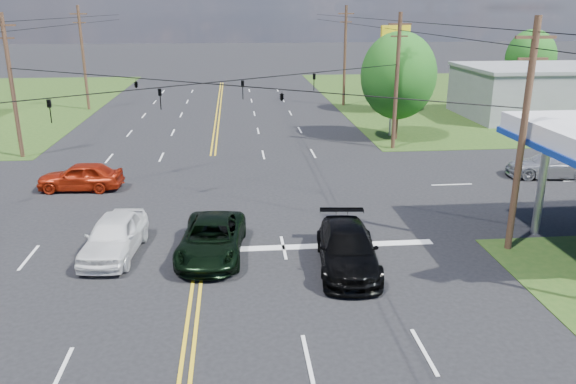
{
  "coord_description": "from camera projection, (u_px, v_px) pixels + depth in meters",
  "views": [
    {
      "loc": [
        1.58,
        -17.93,
        9.76
      ],
      "look_at": [
        3.89,
        6.0,
        1.85
      ],
      "focal_mm": 35.0,
      "sensor_mm": 36.0,
      "label": 1
    }
  ],
  "objects": [
    {
      "name": "suv_black",
      "position": [
        347.0,
        249.0,
        21.91
      ],
      "size": [
        2.73,
        5.69,
        1.6
      ],
      "primitive_type": "imported",
      "rotation": [
        0.0,
        0.0,
        -0.09
      ],
      "color": "black",
      "rests_on": "ground"
    },
    {
      "name": "sedan_far",
      "position": [
        551.0,
        165.0,
        33.78
      ],
      "size": [
        5.51,
        2.85,
        1.53
      ],
      "primitive_type": "imported",
      "rotation": [
        0.0,
        0.0,
        -1.71
      ],
      "color": "#B7B8BC",
      "rests_on": "ground"
    },
    {
      "name": "pole_left_far",
      "position": [
        83.0,
        57.0,
        54.88
      ],
      "size": [
        1.6,
        0.28,
        10.0
      ],
      "color": "#3A2818",
      "rests_on": "ground"
    },
    {
      "name": "ground",
      "position": [
        208.0,
        192.0,
        31.2
      ],
      "size": [
        280.0,
        280.0,
        0.0
      ],
      "primitive_type": "plane",
      "color": "black",
      "rests_on": "ground"
    },
    {
      "name": "tree_right_b",
      "position": [
        388.0,
        68.0,
        54.08
      ],
      "size": [
        4.94,
        4.94,
        7.09
      ],
      "color": "#3A2818",
      "rests_on": "ground"
    },
    {
      "name": "polesign_ne",
      "position": [
        395.0,
        50.0,
        42.83
      ],
      "size": [
        2.35,
        0.63,
        8.52
      ],
      "color": "#A5A5AA",
      "rests_on": "ground"
    },
    {
      "name": "pickup_dkgreen",
      "position": [
        212.0,
        239.0,
        22.98
      ],
      "size": [
        2.97,
        5.62,
        1.51
      ],
      "primitive_type": "imported",
      "rotation": [
        0.0,
        0.0,
        -0.09
      ],
      "color": "black",
      "rests_on": "ground"
    },
    {
      "name": "grass_ne",
      "position": [
        525.0,
        97.0,
        64.64
      ],
      "size": [
        46.0,
        48.0,
        0.03
      ],
      "primitive_type": "cube",
      "color": "#204014",
      "rests_on": "ground"
    },
    {
      "name": "tree_right_a",
      "position": [
        398.0,
        76.0,
        42.3
      ],
      "size": [
        5.7,
        5.7,
        8.18
      ],
      "color": "#3A2818",
      "rests_on": "ground"
    },
    {
      "name": "pole_right_far",
      "position": [
        345.0,
        55.0,
        57.24
      ],
      "size": [
        1.6,
        0.28,
        10.0
      ],
      "color": "#3A2818",
      "rests_on": "ground"
    },
    {
      "name": "pole_ne",
      "position": [
        397.0,
        80.0,
        39.36
      ],
      "size": [
        1.6,
        0.28,
        9.5
      ],
      "color": "#3A2818",
      "rests_on": "ground"
    },
    {
      "name": "retail_ne",
      "position": [
        540.0,
        93.0,
        52.15
      ],
      "size": [
        14.0,
        10.0,
        4.4
      ],
      "primitive_type": "cube",
      "color": "slate",
      "rests_on": "ground"
    },
    {
      "name": "span_wire_signals",
      "position": [
        203.0,
        83.0,
        29.33
      ],
      "size": [
        26.0,
        18.0,
        1.13
      ],
      "color": "black",
      "rests_on": "ground"
    },
    {
      "name": "pole_nw",
      "position": [
        12.0,
        85.0,
        36.99
      ],
      "size": [
        1.6,
        0.28,
        9.5
      ],
      "color": "#3A2818",
      "rests_on": "ground"
    },
    {
      "name": "power_lines",
      "position": [
        199.0,
        33.0,
        26.62
      ],
      "size": [
        26.04,
        100.0,
        0.64
      ],
      "color": "black",
      "rests_on": "ground"
    },
    {
      "name": "pole_se",
      "position": [
        523.0,
        136.0,
        22.34
      ],
      "size": [
        1.6,
        0.28,
        9.5
      ],
      "color": "#3A2818",
      "rests_on": "ground"
    },
    {
      "name": "sedan_red",
      "position": [
        80.0,
        176.0,
        31.38
      ],
      "size": [
        4.71,
        2.13,
        1.57
      ],
      "primitive_type": "imported",
      "rotation": [
        0.0,
        0.0,
        -1.63
      ],
      "color": "#9E200B",
      "rests_on": "ground"
    },
    {
      "name": "pickup_white",
      "position": [
        114.0,
        236.0,
        23.06
      ],
      "size": [
        2.42,
        5.05,
        1.66
      ],
      "primitive_type": "imported",
      "rotation": [
        0.0,
        0.0,
        -0.1
      ],
      "color": "white",
      "rests_on": "ground"
    },
    {
      "name": "tree_far_r",
      "position": [
        531.0,
        58.0,
        61.24
      ],
      "size": [
        5.32,
        5.32,
        7.63
      ],
      "color": "#3A2818",
      "rests_on": "ground"
    },
    {
      "name": "stop_bar",
      "position": [
        318.0,
        246.0,
        24.09
      ],
      "size": [
        10.0,
        0.5,
        0.02
      ],
      "primitive_type": "cube",
      "color": "silver",
      "rests_on": "ground"
    }
  ]
}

